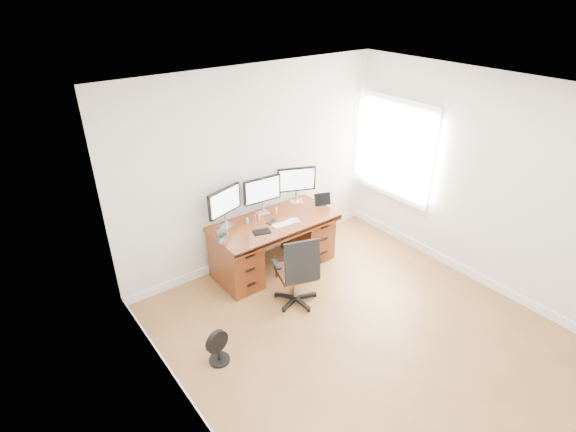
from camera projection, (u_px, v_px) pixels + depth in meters
ground at (368, 341)px, 5.04m from camera, size 4.50×4.50×0.00m
back_wall at (254, 169)px, 5.99m from camera, size 4.00×0.10×2.70m
right_wall at (485, 184)px, 5.54m from camera, size 0.10×4.50×2.70m
desk at (273, 242)px, 6.14m from camera, size 1.70×0.80×0.75m
office_chair at (297, 282)px, 5.48m from camera, size 0.65×0.65×0.97m
floor_fan at (218, 348)px, 4.69m from camera, size 0.27×0.22×0.39m
monitor_left at (224, 203)px, 5.68m from camera, size 0.54×0.19×0.53m
monitor_center at (262, 191)px, 5.99m from camera, size 0.55×0.15×0.53m
monitor_right at (297, 181)px, 6.30m from camera, size 0.52×0.25×0.53m
tablet_left at (223, 235)px, 5.45m from camera, size 0.24×0.19×0.19m
tablet_right at (323, 200)px, 6.31m from camera, size 0.25×0.14×0.19m
keyboard at (283, 224)px, 5.85m from camera, size 0.28×0.14×0.01m
trackpad at (294, 220)px, 5.95m from camera, size 0.17×0.17×0.01m
drawing_tablet at (262, 232)px, 5.69m from camera, size 0.26×0.20×0.01m
phone at (272, 222)px, 5.92m from camera, size 0.16×0.11×0.01m
figurine_blue at (247, 220)px, 5.86m from camera, size 0.04×0.04×0.09m
figurine_brown at (255, 218)px, 5.93m from camera, size 0.04×0.04×0.09m
figurine_yellow at (259, 216)px, 5.96m from camera, size 0.04×0.04×0.09m
figurine_orange at (276, 210)px, 6.11m from camera, size 0.04×0.04×0.09m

